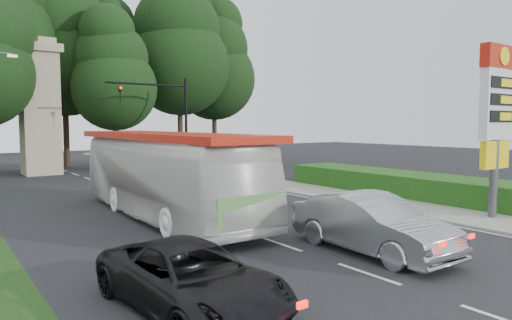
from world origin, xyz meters
TOP-DOWN VIEW (x-y plane):
  - ground at (0.00, 0.00)m, footprint 120.00×120.00m
  - road_surface at (0.00, 12.00)m, footprint 14.00×80.00m
  - sidewalk_right at (8.50, 12.00)m, footprint 3.00×80.00m
  - hedge at (11.50, 8.00)m, footprint 3.00×14.00m
  - gas_station_pylon at (9.20, 1.99)m, footprint 2.10×0.45m
  - traffic_signal_mast at (5.68, 24.00)m, footprint 6.10×0.35m
  - monument at (-2.00, 30.00)m, footprint 3.00×3.00m
  - tree_center_right at (1.00, 35.00)m, footprint 9.24×9.24m
  - tree_east_near at (6.00, 37.00)m, footprint 8.12×8.12m
  - tree_east_mid at (11.00, 33.00)m, footprint 9.52×9.52m
  - tree_far_east at (16.00, 35.00)m, footprint 8.68×8.68m
  - tree_monument_right at (3.50, 29.50)m, footprint 6.72×6.72m
  - transit_bus at (-1.13, 10.03)m, footprint 3.29×12.48m
  - sedan_silver at (1.62, 1.75)m, footprint 2.04×5.34m
  - suv_charcoal at (-4.67, 1.16)m, footprint 2.68×5.11m

SIDE VIEW (x-z plane):
  - ground at x=0.00m, z-range 0.00..0.00m
  - road_surface at x=0.00m, z-range 0.00..0.02m
  - sidewalk_right at x=8.50m, z-range 0.00..0.12m
  - hedge at x=11.50m, z-range 0.00..1.20m
  - suv_charcoal at x=-4.67m, z-range 0.00..1.37m
  - sedan_silver at x=1.62m, z-range 0.00..1.74m
  - transit_bus at x=-1.13m, z-range 0.00..3.45m
  - gas_station_pylon at x=9.20m, z-range 1.02..7.87m
  - traffic_signal_mast at x=5.68m, z-range 1.07..8.27m
  - monument at x=-2.00m, z-range 0.08..10.13m
  - tree_monument_right at x=3.50m, z-range 1.41..14.61m
  - tree_east_near at x=6.00m, z-range 1.71..17.66m
  - tree_far_east at x=16.00m, z-range 1.83..18.88m
  - tree_center_right at x=1.00m, z-range 1.94..20.09m
  - tree_east_mid at x=11.00m, z-range 2.00..20.70m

